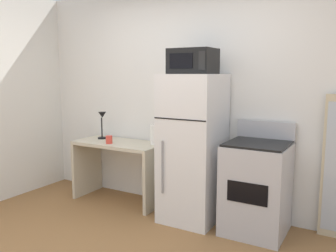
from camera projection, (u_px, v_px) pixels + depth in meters
wall_back_white at (195, 98)px, 4.14m from camera, size 5.00×0.10×2.60m
desk at (119, 160)px, 4.39m from camera, size 1.12×0.53×0.75m
desk_lamp at (102, 121)px, 4.53m from camera, size 0.14×0.12×0.35m
coffee_mug at (109, 140)px, 4.26m from camera, size 0.08×0.08×0.09m
paper_towel_roll at (155, 134)px, 4.20m from camera, size 0.11×0.11×0.24m
refrigerator at (193, 148)px, 3.80m from camera, size 0.59×0.66×1.58m
microwave at (193, 61)px, 3.64m from camera, size 0.46×0.35×0.26m
oven_range at (256, 187)px, 3.52m from camera, size 0.60×0.61×1.10m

